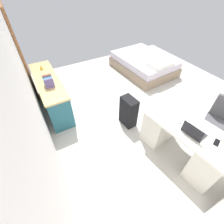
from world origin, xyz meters
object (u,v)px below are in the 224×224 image
at_px(computer_mouse, 179,122).
at_px(laptop, 193,132).
at_px(cell_phone_near_laptop, 217,142).
at_px(credenza, 51,94).
at_px(suitcase_black, 128,112).
at_px(office_chair, 217,124).
at_px(desk, 183,141).
at_px(figurine_small, 41,67).
at_px(bed, 144,64).

bearing_deg(computer_mouse, laptop, 170.98).
bearing_deg(computer_mouse, cell_phone_near_laptop, -170.01).
xyz_separation_m(credenza, suitcase_black, (-1.35, -1.25, -0.05)).
xyz_separation_m(office_chair, cell_phone_near_laptop, (-0.33, 0.74, 0.34)).
bearing_deg(desk, suitcase_black, 17.95).
xyz_separation_m(laptop, computer_mouse, (0.26, -0.01, -0.03)).
xyz_separation_m(cell_phone_near_laptop, figurine_small, (3.32, 1.70, 0.07)).
distance_m(bed, figurine_small, 3.04).
height_order(desk, suitcase_black, desk).
bearing_deg(cell_phone_near_laptop, computer_mouse, -2.27).
bearing_deg(computer_mouse, credenza, 26.43).
relative_size(office_chair, figurine_small, 8.55).
distance_m(credenza, figurine_small, 0.65).
xyz_separation_m(desk, bed, (2.80, -1.37, -0.15)).
distance_m(office_chair, laptop, 0.99).
relative_size(cell_phone_near_laptop, figurine_small, 1.24).
xyz_separation_m(office_chair, suitcase_black, (1.17, 1.19, -0.08)).
height_order(suitcase_black, cell_phone_near_laptop, cell_phone_near_laptop).
bearing_deg(bed, laptop, 153.49).
xyz_separation_m(credenza, bed, (0.34, -2.97, -0.15)).
bearing_deg(office_chair, figurine_small, 39.17).
xyz_separation_m(laptop, cell_phone_near_laptop, (-0.28, -0.18, -0.04)).
bearing_deg(credenza, bed, -83.48).
relative_size(office_chair, laptop, 2.80).
height_order(desk, laptop, laptop).
xyz_separation_m(suitcase_black, computer_mouse, (-0.96, -0.28, 0.44)).
bearing_deg(credenza, laptop, -149.33).
height_order(bed, cell_phone_near_laptop, cell_phone_near_laptop).
relative_size(suitcase_black, figurine_small, 6.10).
height_order(office_chair, figurine_small, office_chair).
height_order(office_chair, laptop, laptop).
distance_m(office_chair, bed, 2.91).
distance_m(cell_phone_near_laptop, figurine_small, 3.73).
bearing_deg(figurine_small, bed, -92.61).
height_order(credenza, laptop, laptop).
height_order(suitcase_black, laptop, laptop).
distance_m(suitcase_black, cell_phone_near_laptop, 1.62).
bearing_deg(computer_mouse, desk, -160.86).
xyz_separation_m(office_chair, bed, (2.85, -0.54, -0.18)).
relative_size(credenza, bed, 0.91).
bearing_deg(computer_mouse, bed, -35.77).
xyz_separation_m(desk, office_chair, (-0.06, -0.83, 0.02)).
distance_m(desk, credenza, 2.93).
distance_m(desk, office_chair, 0.83).
xyz_separation_m(office_chair, laptop, (-0.05, 0.91, 0.39)).
relative_size(laptop, computer_mouse, 3.35).
height_order(office_chair, suitcase_black, office_chair).
distance_m(desk, suitcase_black, 1.17).
relative_size(office_chair, bed, 0.48).
relative_size(bed, figurine_small, 17.96).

